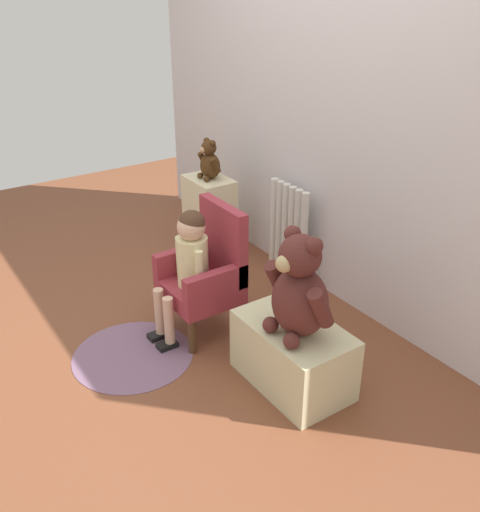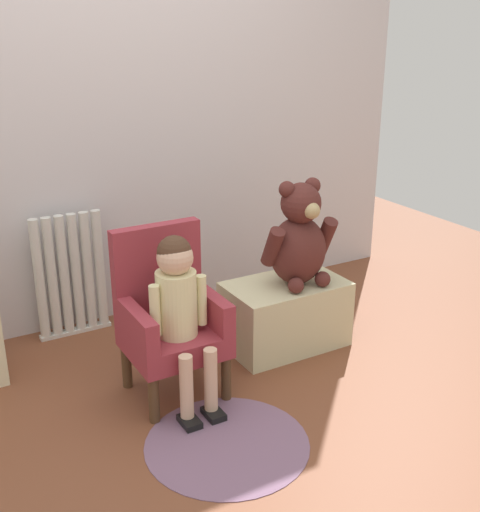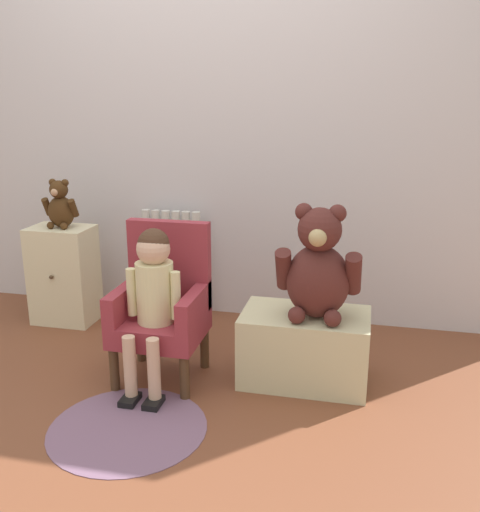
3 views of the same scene
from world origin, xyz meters
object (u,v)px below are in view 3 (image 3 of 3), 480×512
at_px(radiator, 172,264).
at_px(large_teddy_bear, 318,269).
at_px(small_dresser, 64,275).
at_px(low_bench, 305,347).
at_px(small_teddy_bear, 60,206).
at_px(child_figure, 153,286).
at_px(child_armchair, 163,305).
at_px(floor_rug, 128,428).

bearing_deg(radiator, large_teddy_bear, -36.35).
relative_size(small_dresser, low_bench, 0.98).
xyz_separation_m(radiator, small_dresser, (-0.59, -0.24, -0.04)).
xyz_separation_m(low_bench, small_teddy_bear, (-1.45, 0.42, 0.52)).
bearing_deg(small_dresser, child_figure, -37.53).
bearing_deg(child_figure, child_armchair, 90.00).
relative_size(child_armchair, child_figure, 0.99).
bearing_deg(child_figure, small_dresser, 142.47).
distance_m(radiator, floor_rug, 1.29).
distance_m(small_dresser, child_armchair, 0.95).
xyz_separation_m(child_figure, small_teddy_bear, (-0.79, 0.62, 0.21)).
bearing_deg(child_armchair, small_teddy_bear, 147.35).
height_order(large_teddy_bear, floor_rug, large_teddy_bear).
bearing_deg(floor_rug, child_figure, 92.46).
relative_size(child_figure, large_teddy_bear, 1.43).
xyz_separation_m(radiator, child_figure, (0.22, -0.86, 0.16)).
relative_size(radiator, small_teddy_bear, 2.33).
relative_size(small_dresser, large_teddy_bear, 1.10).
relative_size(low_bench, small_teddy_bear, 2.11).
distance_m(child_armchair, large_teddy_bear, 0.75).
distance_m(radiator, small_dresser, 0.63).
bearing_deg(radiator, small_teddy_bear, -157.41).
xyz_separation_m(small_dresser, low_bench, (1.46, -0.42, -0.12)).
bearing_deg(low_bench, small_teddy_bear, 163.81).
relative_size(child_armchair, large_teddy_bear, 1.42).
height_order(child_armchair, child_figure, child_figure).
relative_size(child_armchair, small_teddy_bear, 2.65).
distance_m(radiator, child_figure, 0.90).
xyz_separation_m(child_figure, low_bench, (0.66, 0.20, -0.32)).
height_order(child_figure, low_bench, child_figure).
bearing_deg(small_teddy_bear, child_armchair, -32.65).
distance_m(child_armchair, floor_rug, 0.60).
xyz_separation_m(small_teddy_bear, floor_rug, (0.80, -0.99, -0.69)).
distance_m(child_armchair, low_bench, 0.69).
height_order(small_dresser, small_teddy_bear, small_teddy_bear).
distance_m(small_dresser, large_teddy_bear, 1.60).
height_order(small_teddy_bear, floor_rug, small_teddy_bear).
relative_size(small_dresser, child_figure, 0.77).
bearing_deg(small_dresser, low_bench, -15.97).
relative_size(child_figure, floor_rug, 1.15).
xyz_separation_m(large_teddy_bear, small_teddy_bear, (-1.50, 0.45, 0.13)).
distance_m(small_dresser, floor_rug, 1.31).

